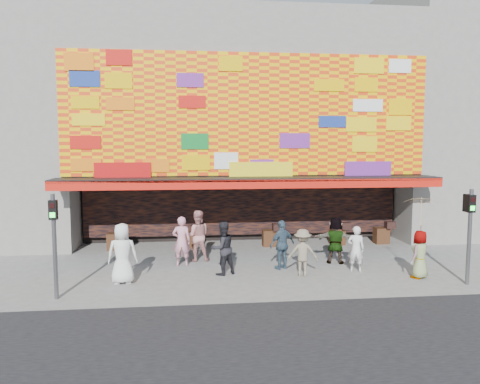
{
  "coord_description": "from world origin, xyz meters",
  "views": [
    {
      "loc": [
        -2.45,
        -14.88,
        4.39
      ],
      "look_at": [
        -0.57,
        2.0,
        2.63
      ],
      "focal_mm": 35.0,
      "sensor_mm": 36.0,
      "label": 1
    }
  ],
  "objects_px": {
    "ped_a": "(122,253)",
    "parasol": "(422,212)",
    "ped_c": "(223,248)",
    "signal_right": "(470,226)",
    "ped_f": "(336,240)",
    "ped_b": "(182,241)",
    "signal_left": "(54,234)",
    "ped_g": "(420,254)",
    "ped_i": "(197,236)",
    "ped_h": "(356,249)",
    "ped_d": "(303,253)",
    "ped_e": "(282,245)"
  },
  "relations": [
    {
      "from": "ped_e",
      "to": "parasol",
      "type": "height_order",
      "value": "parasol"
    },
    {
      "from": "ped_b",
      "to": "parasol",
      "type": "distance_m",
      "value": 8.23
    },
    {
      "from": "ped_d",
      "to": "ped_e",
      "type": "relative_size",
      "value": 0.91
    },
    {
      "from": "ped_f",
      "to": "ped_i",
      "type": "distance_m",
      "value": 5.12
    },
    {
      "from": "parasol",
      "to": "ped_c",
      "type": "bearing_deg",
      "value": 169.79
    },
    {
      "from": "ped_b",
      "to": "ped_g",
      "type": "height_order",
      "value": "ped_b"
    },
    {
      "from": "signal_right",
      "to": "ped_f",
      "type": "xyz_separation_m",
      "value": [
        -3.3,
        2.98,
        -1.0
      ]
    },
    {
      "from": "ped_b",
      "to": "ped_g",
      "type": "relative_size",
      "value": 1.14
    },
    {
      "from": "ped_g",
      "to": "ped_d",
      "type": "bearing_deg",
      "value": -44.01
    },
    {
      "from": "signal_right",
      "to": "ped_d",
      "type": "bearing_deg",
      "value": 163.04
    },
    {
      "from": "ped_a",
      "to": "ped_g",
      "type": "distance_m",
      "value": 9.58
    },
    {
      "from": "ped_e",
      "to": "ped_i",
      "type": "bearing_deg",
      "value": -52.87
    },
    {
      "from": "signal_left",
      "to": "ped_c",
      "type": "bearing_deg",
      "value": 21.97
    },
    {
      "from": "signal_right",
      "to": "ped_f",
      "type": "height_order",
      "value": "signal_right"
    },
    {
      "from": "ped_a",
      "to": "ped_g",
      "type": "xyz_separation_m",
      "value": [
        9.57,
        -0.49,
        -0.17
      ]
    },
    {
      "from": "ped_b",
      "to": "parasol",
      "type": "bearing_deg",
      "value": 166.47
    },
    {
      "from": "signal_right",
      "to": "ped_c",
      "type": "distance_m",
      "value": 7.84
    },
    {
      "from": "ped_b",
      "to": "ped_d",
      "type": "bearing_deg",
      "value": 160.22
    },
    {
      "from": "ped_f",
      "to": "ped_g",
      "type": "xyz_separation_m",
      "value": [
        2.14,
        -2.16,
        -0.07
      ]
    },
    {
      "from": "signal_right",
      "to": "ped_b",
      "type": "relative_size",
      "value": 1.67
    },
    {
      "from": "signal_left",
      "to": "ped_b",
      "type": "height_order",
      "value": "signal_left"
    },
    {
      "from": "ped_e",
      "to": "ped_g",
      "type": "relative_size",
      "value": 1.1
    },
    {
      "from": "ped_e",
      "to": "ped_h",
      "type": "relative_size",
      "value": 1.09
    },
    {
      "from": "ped_e",
      "to": "parasol",
      "type": "xyz_separation_m",
      "value": [
        4.25,
        -1.6,
        1.33
      ]
    },
    {
      "from": "ped_e",
      "to": "signal_left",
      "type": "bearing_deg",
      "value": -6.59
    },
    {
      "from": "ped_d",
      "to": "ped_h",
      "type": "height_order",
      "value": "ped_h"
    },
    {
      "from": "signal_left",
      "to": "ped_f",
      "type": "relative_size",
      "value": 1.74
    },
    {
      "from": "ped_a",
      "to": "ped_c",
      "type": "relative_size",
      "value": 1.07
    },
    {
      "from": "ped_c",
      "to": "ped_i",
      "type": "height_order",
      "value": "ped_i"
    },
    {
      "from": "signal_left",
      "to": "ped_f",
      "type": "distance_m",
      "value": 9.63
    },
    {
      "from": "signal_right",
      "to": "ped_h",
      "type": "xyz_separation_m",
      "value": [
        -2.95,
        1.83,
        -1.07
      ]
    },
    {
      "from": "ped_c",
      "to": "ped_d",
      "type": "distance_m",
      "value": 2.67
    },
    {
      "from": "ped_e",
      "to": "ped_g",
      "type": "height_order",
      "value": "ped_e"
    },
    {
      "from": "signal_left",
      "to": "ped_i",
      "type": "distance_m",
      "value": 5.72
    },
    {
      "from": "signal_left",
      "to": "ped_b",
      "type": "xyz_separation_m",
      "value": [
        3.49,
        3.26,
        -0.96
      ]
    },
    {
      "from": "ped_a",
      "to": "ped_c",
      "type": "distance_m",
      "value": 3.26
    },
    {
      "from": "signal_left",
      "to": "ped_b",
      "type": "relative_size",
      "value": 1.67
    },
    {
      "from": "ped_a",
      "to": "ped_d",
      "type": "xyz_separation_m",
      "value": [
        5.82,
        0.18,
        -0.17
      ]
    },
    {
      "from": "ped_h",
      "to": "signal_right",
      "type": "bearing_deg",
      "value": 167.58
    },
    {
      "from": "signal_right",
      "to": "ped_g",
      "type": "relative_size",
      "value": 1.9
    },
    {
      "from": "signal_left",
      "to": "ped_f",
      "type": "bearing_deg",
      "value": 18.13
    },
    {
      "from": "ped_a",
      "to": "ped_b",
      "type": "bearing_deg",
      "value": -134.44
    },
    {
      "from": "ped_c",
      "to": "ped_h",
      "type": "xyz_separation_m",
      "value": [
        4.58,
        -0.13,
        -0.11
      ]
    },
    {
      "from": "ped_d",
      "to": "ped_i",
      "type": "height_order",
      "value": "ped_i"
    },
    {
      "from": "ped_c",
      "to": "ped_d",
      "type": "xyz_separation_m",
      "value": [
        2.63,
        -0.47,
        -0.11
      ]
    },
    {
      "from": "ped_e",
      "to": "ped_b",
      "type": "bearing_deg",
      "value": -39.1
    },
    {
      "from": "ped_i",
      "to": "ped_h",
      "type": "bearing_deg",
      "value": 159.71
    },
    {
      "from": "ped_a",
      "to": "parasol",
      "type": "bearing_deg",
      "value": 175.69
    },
    {
      "from": "ped_e",
      "to": "ped_f",
      "type": "bearing_deg",
      "value": 169.37
    },
    {
      "from": "signal_left",
      "to": "ped_g",
      "type": "distance_m",
      "value": 11.32
    }
  ]
}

